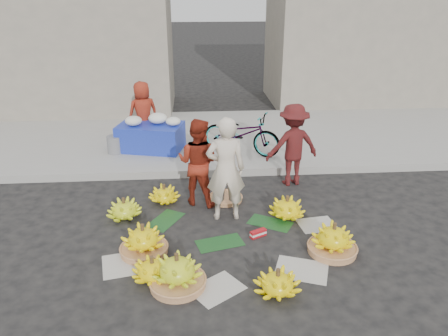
{
  "coord_description": "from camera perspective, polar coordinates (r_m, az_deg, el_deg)",
  "views": [
    {
      "loc": [
        -0.43,
        -5.44,
        3.35
      ],
      "look_at": [
        0.04,
        0.86,
        0.7
      ],
      "focal_mm": 35.0,
      "sensor_mm": 36.0,
      "label": 1
    }
  ],
  "objects": [
    {
      "name": "sidewalk",
      "position": [
        10.29,
        -1.62,
        4.12
      ],
      "size": [
        40.0,
        4.0,
        0.12
      ],
      "primitive_type": "cube",
      "color": "gray",
      "rests_on": "ground"
    },
    {
      "name": "curb",
      "position": [
        8.32,
        -0.93,
        -0.41
      ],
      "size": [
        40.0,
        0.25,
        0.15
      ],
      "primitive_type": "cube",
      "color": "gray",
      "rests_on": "ground"
    },
    {
      "name": "basket_spare",
      "position": [
        7.37,
        0.2,
        -3.99
      ],
      "size": [
        0.61,
        0.61,
        0.06
      ],
      "primitive_type": "cylinder",
      "rotation": [
        0.0,
        0.0,
        0.12
      ],
      "color": "#A97047",
      "rests_on": "ground"
    },
    {
      "name": "man_striped",
      "position": [
        7.81,
        8.97,
        2.98
      ],
      "size": [
        1.04,
        0.72,
        1.48
      ],
      "primitive_type": "imported",
      "rotation": [
        0.0,
        0.0,
        3.33
      ],
      "color": "maroon",
      "rests_on": "ground"
    },
    {
      "name": "vendor_red",
      "position": [
        7.03,
        -3.4,
        0.78
      ],
      "size": [
        0.86,
        0.78,
        1.44
      ],
      "primitive_type": "imported",
      "rotation": [
        0.0,
        0.0,
        2.72
      ],
      "color": "#9D2D18",
      "rests_on": "ground"
    },
    {
      "name": "banana_bunch_6",
      "position": [
        6.97,
        -12.9,
        -5.24
      ],
      "size": [
        0.69,
        0.69,
        0.34
      ],
      "rotation": [
        0.0,
        0.0,
        -0.38
      ],
      "color": "#A8CA1C",
      "rests_on": "ground"
    },
    {
      "name": "banana_bunch_2",
      "position": [
        5.36,
        -6.12,
        -13.38
      ],
      "size": [
        0.78,
        0.78,
        0.46
      ],
      "rotation": [
        0.0,
        0.0,
        0.42
      ],
      "color": "#A97047",
      "rests_on": "ground"
    },
    {
      "name": "banana_bunch_4",
      "position": [
        6.11,
        14.06,
        -9.08
      ],
      "size": [
        0.71,
        0.71,
        0.45
      ],
      "rotation": [
        0.0,
        0.0,
        0.28
      ],
      "color": "#A97047",
      "rests_on": "ground"
    },
    {
      "name": "building_left",
      "position": [
        13.2,
        -20.69,
        15.52
      ],
      "size": [
        6.0,
        3.0,
        4.0
      ],
      "primitive_type": "cube",
      "color": "gray",
      "rests_on": "sidewalk"
    },
    {
      "name": "banana_bunch_1",
      "position": [
        5.54,
        -9.33,
        -12.96
      ],
      "size": [
        0.53,
        0.53,
        0.33
      ],
      "rotation": [
        0.0,
        0.0,
        0.04
      ],
      "color": "#FFE70C",
      "rests_on": "ground"
    },
    {
      "name": "banana_bunch_5",
      "position": [
        6.86,
        8.21,
        -5.17
      ],
      "size": [
        0.69,
        0.69,
        0.37
      ],
      "rotation": [
        0.0,
        0.0,
        -0.19
      ],
      "color": "#FFE70C",
      "rests_on": "ground"
    },
    {
      "name": "vendor_cream",
      "position": [
        6.51,
        0.22,
        -0.19
      ],
      "size": [
        0.6,
        0.41,
        1.62
      ],
      "primitive_type": "imported",
      "rotation": [
        0.0,
        0.0,
        3.17
      ],
      "color": "beige",
      "rests_on": "ground"
    },
    {
      "name": "incense_stack",
      "position": [
        6.36,
        4.49,
        -8.49
      ],
      "size": [
        0.25,
        0.18,
        0.1
      ],
      "primitive_type": "cube",
      "rotation": [
        0.0,
        0.0,
        0.48
      ],
      "color": "#B0121A",
      "rests_on": "ground"
    },
    {
      "name": "grey_bucket",
      "position": [
        9.34,
        -14.06,
        3.01
      ],
      "size": [
        0.32,
        0.32,
        0.36
      ],
      "primitive_type": "cylinder",
      "color": "slate",
      "rests_on": "sidewalk"
    },
    {
      "name": "flower_table",
      "position": [
        9.35,
        -9.5,
        4.27
      ],
      "size": [
        1.47,
        1.11,
        0.76
      ],
      "rotation": [
        0.0,
        0.0,
        -0.25
      ],
      "color": "#192AA4",
      "rests_on": "sidewalk"
    },
    {
      "name": "ground",
      "position": [
        6.4,
        0.25,
        -8.79
      ],
      "size": [
        80.0,
        80.0,
        0.0
      ],
      "primitive_type": "plane",
      "color": "black",
      "rests_on": "ground"
    },
    {
      "name": "flower_vendor",
      "position": [
        9.64,
        -10.53,
        7.08
      ],
      "size": [
        0.79,
        0.67,
        1.37
      ],
      "primitive_type": "imported",
      "rotation": [
        0.0,
        0.0,
        3.56
      ],
      "color": "#9D2D18",
      "rests_on": "sidewalk"
    },
    {
      "name": "banana_bunch_3",
      "position": [
        5.3,
        7.01,
        -14.65
      ],
      "size": [
        0.54,
        0.54,
        0.33
      ],
      "rotation": [
        0.0,
        0.0,
        0.05
      ],
      "color": "#FFE70C",
      "rests_on": "ground"
    },
    {
      "name": "banana_bunch_0",
      "position": [
        6.02,
        -10.48,
        -9.33
      ],
      "size": [
        0.65,
        0.65,
        0.44
      ],
      "rotation": [
        0.0,
        0.0,
        0.2
      ],
      "color": "#A97047",
      "rests_on": "ground"
    },
    {
      "name": "banana_leaves",
      "position": [
        6.56,
        -0.77,
        -7.88
      ],
      "size": [
        2.0,
        1.0,
        0.0
      ],
      "primitive_type": null,
      "color": "#16421C",
      "rests_on": "ground"
    },
    {
      "name": "newspaper_scatter",
      "position": [
        5.73,
        0.88,
        -12.94
      ],
      "size": [
        3.2,
        1.8,
        0.0
      ],
      "primitive_type": null,
      "color": "beige",
      "rests_on": "ground"
    },
    {
      "name": "bicycle",
      "position": [
        8.95,
        2.3,
        4.56
      ],
      "size": [
        1.26,
        1.73,
        0.87
      ],
      "primitive_type": "imported",
      "rotation": [
        0.0,
        0.0,
        1.1
      ],
      "color": "gray",
      "rests_on": "sidewalk"
    },
    {
      "name": "banana_bunch_7",
      "position": [
        7.34,
        -7.8,
        -3.42
      ],
      "size": [
        0.51,
        0.51,
        0.32
      ],
      "rotation": [
        0.0,
        0.0,
        -0.02
      ],
      "color": "#FFE70C",
      "rests_on": "ground"
    },
    {
      "name": "building_right",
      "position": [
        14.06,
        17.21,
        18.37
      ],
      "size": [
        5.0,
        3.0,
        5.0
      ],
      "primitive_type": "cube",
      "color": "gray",
      "rests_on": "sidewalk"
    }
  ]
}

